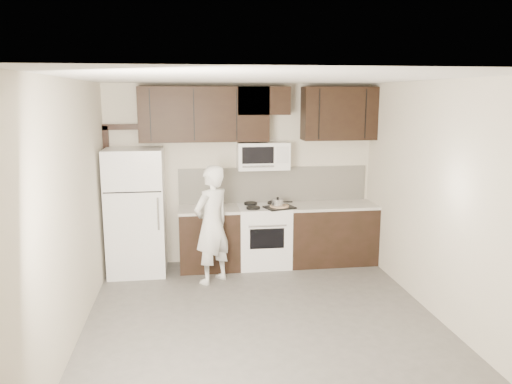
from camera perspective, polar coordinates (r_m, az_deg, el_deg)
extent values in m
plane|color=#565451|center=(5.83, 0.89, -14.70)|extent=(4.50, 4.50, 0.00)
plane|color=beige|center=(7.57, -1.69, 2.05)|extent=(4.00, 0.00, 4.00)
plane|color=white|center=(5.25, 0.98, 12.88)|extent=(4.50, 4.50, 0.00)
cube|color=black|center=(7.44, -5.35, -5.40)|extent=(0.87, 0.62, 0.87)
cube|color=black|center=(7.73, 8.56, -4.82)|extent=(1.32, 0.62, 0.87)
cube|color=beige|center=(7.32, -5.42, -1.98)|extent=(0.87, 0.64, 0.04)
cube|color=beige|center=(7.62, 8.65, -1.53)|extent=(1.32, 0.64, 0.04)
cube|color=white|center=(7.51, 0.89, -5.10)|extent=(0.76, 0.62, 0.89)
cube|color=white|center=(7.40, 0.90, -1.71)|extent=(0.76, 0.62, 0.02)
cube|color=black|center=(7.20, 1.27, -5.35)|extent=(0.50, 0.01, 0.30)
cylinder|color=silver|center=(7.12, 1.32, -3.88)|extent=(0.55, 0.02, 0.02)
cylinder|color=black|center=(7.22, -0.32, -1.82)|extent=(0.20, 0.20, 0.03)
cylinder|color=black|center=(7.28, 2.49, -1.73)|extent=(0.20, 0.20, 0.03)
cylinder|color=black|center=(7.51, -0.63, -1.32)|extent=(0.20, 0.20, 0.03)
cylinder|color=black|center=(7.56, 2.08, -1.24)|extent=(0.20, 0.20, 0.03)
cube|color=silver|center=(7.66, 2.05, 0.86)|extent=(2.90, 0.02, 0.54)
cube|color=black|center=(7.27, -5.94, 8.83)|extent=(1.85, 0.35, 0.78)
cube|color=black|center=(7.61, 9.46, 8.84)|extent=(1.10, 0.35, 0.78)
cube|color=black|center=(7.35, 0.78, 10.39)|extent=(0.76, 0.35, 0.40)
cube|color=white|center=(7.39, 0.78, 4.18)|extent=(0.76, 0.38, 0.40)
cube|color=black|center=(7.17, 0.23, 4.22)|extent=(0.46, 0.01, 0.24)
cube|color=silver|center=(7.23, 3.06, 4.26)|extent=(0.18, 0.01, 0.24)
cylinder|color=silver|center=(7.17, 0.25, 2.92)|extent=(0.46, 0.02, 0.02)
cube|color=white|center=(7.30, -13.55, -2.19)|extent=(0.80, 0.72, 1.80)
cube|color=black|center=(6.87, -13.96, -0.04)|extent=(0.77, 0.01, 0.02)
cylinder|color=silver|center=(6.88, -11.13, -2.46)|extent=(0.03, 0.03, 0.45)
cube|color=black|center=(7.63, -16.44, -0.62)|extent=(0.08, 0.08, 2.10)
cube|color=black|center=(7.47, -15.26, 7.18)|extent=(0.50, 0.08, 0.08)
cylinder|color=silver|center=(7.26, 2.49, -1.33)|extent=(0.18, 0.18, 0.14)
sphere|color=black|center=(7.25, 2.50, -0.69)|extent=(0.04, 0.04, 0.04)
cylinder|color=black|center=(7.28, 3.54, -1.14)|extent=(0.17, 0.02, 0.02)
cube|color=black|center=(7.28, 2.71, -1.76)|extent=(0.48, 0.41, 0.02)
cylinder|color=tan|center=(7.27, 2.71, -1.61)|extent=(0.34, 0.34, 0.02)
imported|color=silver|center=(6.77, -5.07, -3.74)|extent=(0.70, 0.68, 1.62)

